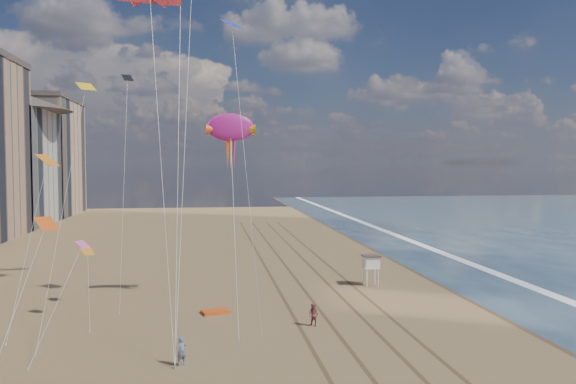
# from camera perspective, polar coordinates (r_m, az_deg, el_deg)

# --- Properties ---
(wet_sand) EXTENTS (260.00, 260.00, 0.00)m
(wet_sand) POSITION_cam_1_polar(r_m,az_deg,el_deg) (68.21, 15.18, -7.25)
(wet_sand) COLOR #42301E
(wet_sand) RESTS_ON ground
(foam) EXTENTS (260.00, 260.00, 0.00)m
(foam) POSITION_cam_1_polar(r_m,az_deg,el_deg) (69.97, 18.36, -7.04)
(foam) COLOR white
(foam) RESTS_ON ground
(tracks) EXTENTS (7.68, 120.00, 0.01)m
(tracks) POSITION_cam_1_polar(r_m,az_deg,el_deg) (53.93, 3.10, -9.87)
(tracks) COLOR brown
(tracks) RESTS_ON ground
(lifeguard_stand) EXTENTS (1.65, 1.65, 2.98)m
(lifeguard_stand) POSITION_cam_1_polar(r_m,az_deg,el_deg) (55.76, 8.44, -7.07)
(lifeguard_stand) COLOR white
(lifeguard_stand) RESTS_ON ground
(grounded_kite) EXTENTS (2.38, 1.83, 0.24)m
(grounded_kite) POSITION_cam_1_polar(r_m,az_deg,el_deg) (46.16, -7.37, -11.96)
(grounded_kite) COLOR #E34A13
(grounded_kite) RESTS_ON ground
(show_kite) EXTENTS (4.23, 6.11, 18.26)m
(show_kite) POSITION_cam_1_polar(r_m,az_deg,el_deg) (48.36, -5.85, 6.50)
(show_kite) COLOR #AF1B7D
(show_kite) RESTS_ON ground
(kite_flyer_a) EXTENTS (0.74, 0.66, 1.70)m
(kite_flyer_a) POSITION_cam_1_polar(r_m,az_deg,el_deg) (35.06, -10.75, -15.62)
(kite_flyer_a) COLOR slate
(kite_flyer_a) RESTS_ON ground
(kite_flyer_b) EXTENTS (1.05, 1.03, 1.71)m
(kite_flyer_b) POSITION_cam_1_polar(r_m,az_deg,el_deg) (42.15, 2.62, -12.36)
(kite_flyer_b) COLOR #934A4F
(kite_flyer_b) RESTS_ON ground
(small_kites) EXTENTS (16.30, 18.29, 19.08)m
(small_kites) POSITION_cam_1_polar(r_m,az_deg,el_deg) (46.01, -17.58, 6.07)
(small_kites) COLOR #D04D13
(small_kites) RESTS_ON ground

